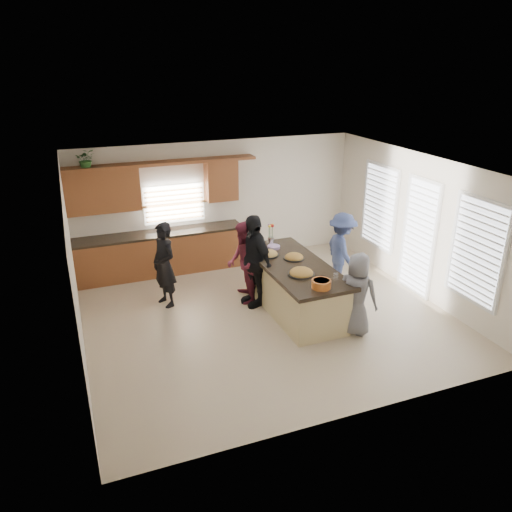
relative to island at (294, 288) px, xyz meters
name	(u,v)px	position (x,y,z in m)	size (l,w,h in m)	color
floor	(266,315)	(-0.57, -0.04, -0.45)	(6.50, 6.50, 0.00)	tan
room_shell	(267,219)	(-0.57, -0.04, 1.45)	(6.52, 6.02, 2.81)	silver
back_cabinetry	(157,234)	(-2.04, 2.70, 0.46)	(4.08, 0.66, 2.46)	brown
right_wall_glazing	(421,230)	(2.65, -0.17, 0.89)	(0.06, 4.00, 2.25)	white
island	(294,288)	(0.00, 0.00, 0.00)	(1.18, 2.71, 0.95)	tan
platter_front	(301,273)	(-0.10, -0.48, 0.53)	(0.47, 0.47, 0.19)	black
platter_mid	(294,257)	(0.10, 0.23, 0.52)	(0.39, 0.39, 0.16)	black
platter_back	(268,254)	(-0.29, 0.56, 0.52)	(0.40, 0.40, 0.16)	black
salad_bowl	(321,283)	(-0.02, -1.08, 0.57)	(0.33, 0.33, 0.14)	#BB5E22
clear_cup	(336,276)	(0.37, -0.87, 0.55)	(0.08, 0.08, 0.11)	white
plate_stack	(274,247)	(-0.04, 0.88, 0.52)	(0.25, 0.25, 0.05)	#A082BD
flower_vase	(271,234)	(-0.04, 1.05, 0.73)	(0.14, 0.14, 0.45)	silver
potted_plant	(86,159)	(-3.31, 2.78, 2.16)	(0.38, 0.33, 0.42)	#2F6629
woman_left_back	(164,265)	(-2.21, 1.10, 0.38)	(0.61, 0.40, 1.67)	black
woman_left_mid	(244,263)	(-0.74, 0.71, 0.36)	(0.79, 0.61, 1.62)	maroon
woman_left_front	(253,261)	(-0.61, 0.52, 0.46)	(1.06, 0.44, 1.82)	black
woman_right_back	(342,251)	(1.36, 0.60, 0.35)	(1.03, 0.59, 1.60)	navy
woman_right_front	(357,294)	(0.64, -1.14, 0.29)	(0.72, 0.47, 1.48)	slate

